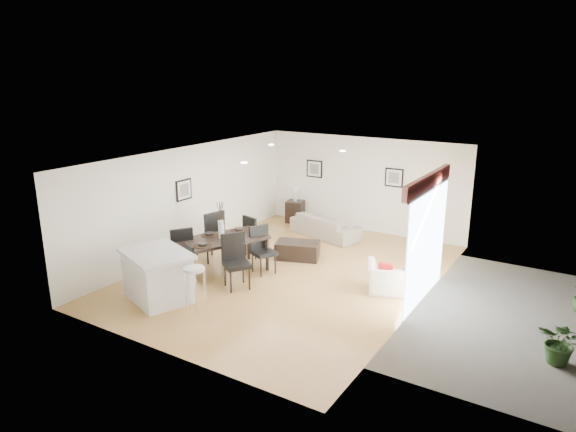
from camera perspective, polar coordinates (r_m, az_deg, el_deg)
The scene contains 27 objects.
ground at distance 11.82m, azimuth 0.28°, elevation -6.42°, with size 8.00×8.00×0.00m, color #B28B49.
wall_back at distance 14.83m, azimuth 8.42°, elevation 3.49°, with size 6.00×0.04×2.70m, color white.
wall_front at distance 8.41m, azimuth -14.21°, elevation -6.48°, with size 6.00×0.04×2.70m, color white.
wall_left at distance 13.14m, azimuth -10.93°, elevation 1.78°, with size 0.04×8.00×2.70m, color white.
wall_right at distance 10.20m, azimuth 14.82°, elevation -2.55°, with size 0.04×8.00×2.70m, color white.
ceiling at distance 11.08m, azimuth 0.30°, elevation 6.61°, with size 6.00×8.00×0.02m, color white.
sofa at distance 14.36m, azimuth 4.17°, elevation -1.11°, with size 2.07×0.81×0.60m, color gray.
armchair at distance 10.97m, azimuth 11.36°, elevation -6.79°, with size 0.96×0.84×0.63m, color beige.
courtyard_plant_a at distance 9.33m, azimuth 28.12°, elevation -12.31°, with size 0.66×0.57×0.73m, color #345725.
dining_table at distance 11.71m, azimuth -7.37°, elevation -2.83°, with size 1.74×2.25×0.84m.
dining_chair_wnear at distance 11.82m, azimuth -11.79°, elevation -3.52°, with size 0.70×0.70×1.12m.
dining_chair_wfar at distance 12.51m, azimuth -8.48°, elevation -1.92°, with size 0.68×0.68×1.25m.
dining_chair_enear at distance 10.99m, azimuth -5.88°, elevation -4.61°, with size 0.73×0.73×1.16m.
dining_chair_efar at distance 11.76m, azimuth -2.95°, elevation -3.41°, with size 0.64×0.64×1.08m.
dining_chair_head at distance 10.86m, azimuth -11.37°, elevation -5.53°, with size 0.63×0.63×1.03m.
dining_chair_foot at distance 12.72m, azimuth -3.88°, elevation -2.00°, with size 0.57×0.57×1.05m.
vase at distance 11.58m, azimuth -7.45°, elevation -0.79°, with size 1.10×1.69×0.85m.
coffee_table at distance 12.69m, azimuth 1.07°, elevation -3.81°, with size 1.05×0.63×0.42m, color black.
side_table at distance 15.70m, azimuth 0.80°, elevation 0.51°, with size 0.49×0.49×0.66m, color black.
table_lamp at distance 15.54m, azimuth 0.81°, elevation 2.73°, with size 0.24×0.24×0.46m.
cushion at distance 10.85m, azimuth 10.80°, elevation -5.91°, with size 0.30×0.09×0.30m, color maroon.
kitchen_island at distance 10.73m, azimuth -14.27°, elevation -6.40°, with size 1.73×1.53×1.00m.
bar_stool at distance 9.98m, azimuth -10.37°, elevation -6.32°, with size 0.40×0.40×0.88m.
framed_print_back_left at distance 15.44m, azimuth 2.96°, elevation 5.26°, with size 0.52×0.04×0.52m.
framed_print_back_right at distance 14.42m, azimuth 11.70°, elevation 4.20°, with size 0.52×0.04×0.52m.
framed_print_left_wall at distance 12.91m, azimuth -11.50°, elevation 2.87°, with size 0.04×0.52×0.52m.
sliding_door at distance 10.40m, azimuth 15.21°, elevation -0.42°, with size 0.12×2.70×2.57m.
Camera 1 is at (5.72, -9.32, 4.47)m, focal length 32.00 mm.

